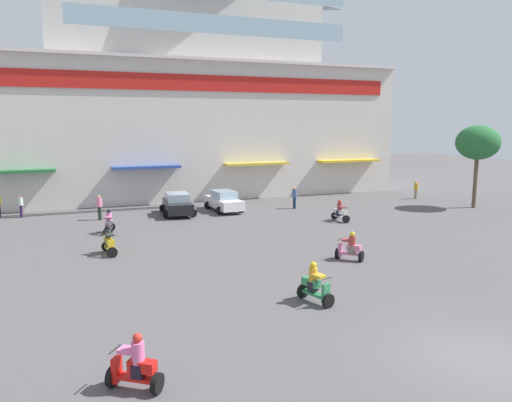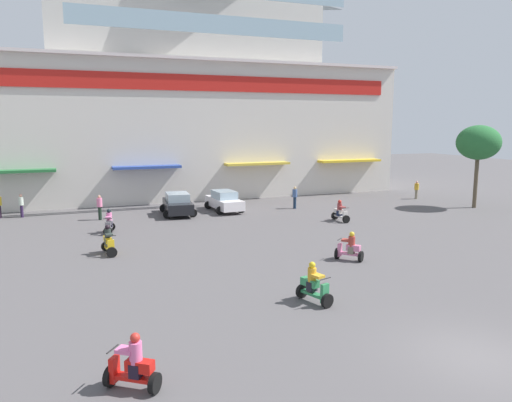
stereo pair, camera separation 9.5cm
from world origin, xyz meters
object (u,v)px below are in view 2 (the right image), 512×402
plaza_tree_1 (479,143)px  pedestrian_0 (100,206)px  scooter_rider_2 (340,213)px  parked_car_0 (178,204)px  parked_car_1 (224,201)px  pedestrian_1 (417,189)px  scooter_rider_0 (109,223)px  scooter_rider_1 (314,286)px  scooter_rider_3 (133,367)px  scooter_rider_4 (350,248)px  pedestrian_4 (21,204)px  pedestrian_2 (295,196)px  scooter_rider_5 (109,242)px

plaza_tree_1 → pedestrian_0: (-27.68, 5.35, -4.07)m
scooter_rider_2 → parked_car_0: bearing=147.2°
parked_car_0 → parked_car_1: (3.60, 0.26, -0.02)m
parked_car_1 → pedestrian_1: (17.42, -0.32, 0.12)m
parked_car_1 → scooter_rider_2: parked_car_1 is taller
plaza_tree_1 → scooter_rider_0: (-27.41, 0.89, -4.44)m
plaza_tree_1 → scooter_rider_1: (-21.32, -13.82, -4.40)m
plaza_tree_1 → scooter_rider_3: (-28.30, -17.57, -4.42)m
scooter_rider_4 → pedestrian_0: size_ratio=0.83×
scooter_rider_0 → pedestrian_4: (-5.33, 7.39, 0.36)m
plaza_tree_1 → pedestrian_2: (-13.31, 4.65, -4.07)m
parked_car_0 → pedestrian_1: bearing=-0.2°
plaza_tree_1 → pedestrian_4: (-32.74, 8.27, -4.09)m
scooter_rider_4 → pedestrian_1: (15.78, 14.69, 0.30)m
scooter_rider_5 → pedestrian_2: 16.97m
scooter_rider_4 → pedestrian_2: 14.56m
scooter_rider_2 → scooter_rider_4: (-4.50, -8.47, -0.01)m
scooter_rider_0 → pedestrian_4: 9.12m
scooter_rider_0 → scooter_rider_2: size_ratio=1.00×
scooter_rider_3 → scooter_rider_1: bearing=28.2°
parked_car_1 → scooter_rider_2: bearing=-46.8°
scooter_rider_2 → pedestrian_1: pedestrian_1 is taller
pedestrian_0 → scooter_rider_2: bearing=-22.6°
scooter_rider_2 → scooter_rider_4: 9.59m
scooter_rider_2 → pedestrian_2: 5.64m
scooter_rider_0 → pedestrian_0: 4.48m
scooter_rider_1 → scooter_rider_0: bearing=112.5°
scooter_rider_5 → pedestrian_0: (0.16, 9.46, 0.34)m
parked_car_0 → parked_car_1: bearing=4.2°
parked_car_0 → pedestrian_1: 21.01m
parked_car_0 → scooter_rider_5: 10.95m
scooter_rider_3 → parked_car_1: bearing=67.5°
plaza_tree_1 → scooter_rider_5: bearing=-171.6°
pedestrian_0 → parked_car_0: bearing=-0.1°
parked_car_0 → scooter_rider_5: parked_car_0 is taller
scooter_rider_4 → pedestrian_4: pedestrian_4 is taller
scooter_rider_3 → pedestrian_2: (14.99, 22.22, 0.36)m
parked_car_0 → pedestrian_0: size_ratio=2.48×
scooter_rider_5 → scooter_rider_3: bearing=-92.0°
parked_car_1 → scooter_rider_3: parked_car_1 is taller
scooter_rider_5 → pedestrian_4: size_ratio=0.92×
pedestrian_1 → scooter_rider_3: bearing=-139.8°
pedestrian_0 → scooter_rider_3: bearing=-91.6°
parked_car_0 → pedestrian_2: (9.00, -0.69, 0.18)m
plaza_tree_1 → pedestrian_4: size_ratio=3.86×
pedestrian_2 → pedestrian_4: pedestrian_2 is taller
scooter_rider_1 → scooter_rider_5: scooter_rider_1 is taller
plaza_tree_1 → scooter_rider_3: plaza_tree_1 is taller
scooter_rider_0 → scooter_rider_4: 14.59m
plaza_tree_1 → scooter_rider_1: 25.79m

